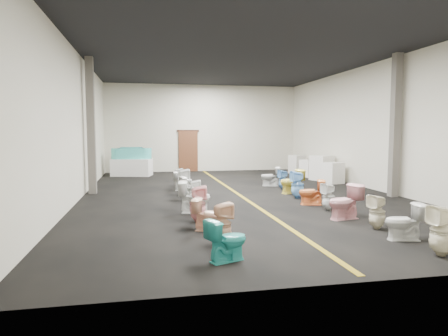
{
  "coord_description": "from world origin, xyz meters",
  "views": [
    {
      "loc": [
        -3.01,
        -12.84,
        2.06
      ],
      "look_at": [
        -0.27,
        1.0,
        0.78
      ],
      "focal_mm": 32.0,
      "sensor_mm": 36.0,
      "label": 1
    }
  ],
  "objects_px": {
    "appliance_crate_b": "(322,168)",
    "toilet_right_3": "(345,202)",
    "toilet_left_2": "(209,215)",
    "toilet_right_8": "(283,180)",
    "appliance_crate_c": "(309,168)",
    "toilet_left_8": "(183,181)",
    "display_table": "(132,167)",
    "toilet_left_5": "(195,193)",
    "toilet_right_7": "(292,182)",
    "appliance_crate_a": "(333,173)",
    "appliance_crate_d": "(297,164)",
    "toilet_left_6": "(192,188)",
    "toilet_right_4": "(328,197)",
    "toilet_left_0": "(227,240)",
    "toilet_left_7": "(183,182)",
    "toilet_left_4": "(195,197)",
    "toilet_left_3": "(198,204)",
    "toilet_right_6": "(297,185)",
    "toilet_left_9": "(178,177)",
    "toilet_right_0": "(442,231)",
    "toilet_right_9": "(270,176)",
    "toilet_left_1": "(222,224)",
    "bathtub": "(132,153)",
    "toilet_right_2": "(377,212)",
    "toilet_right_5": "(311,192)",
    "toilet_right_1": "(404,222)"
  },
  "relations": [
    {
      "from": "toilet_right_2",
      "to": "toilet_right_3",
      "type": "distance_m",
      "value": 1.04
    },
    {
      "from": "appliance_crate_c",
      "to": "toilet_right_7",
      "type": "height_order",
      "value": "toilet_right_7"
    },
    {
      "from": "toilet_left_6",
      "to": "toilet_right_2",
      "type": "bearing_deg",
      "value": -153.47
    },
    {
      "from": "bathtub",
      "to": "toilet_left_8",
      "type": "xyz_separation_m",
      "value": [
        1.92,
        -5.18,
        -0.74
      ]
    },
    {
      "from": "toilet_right_1",
      "to": "toilet_left_5",
      "type": "bearing_deg",
      "value": -129.79
    },
    {
      "from": "toilet_left_2",
      "to": "toilet_right_8",
      "type": "distance_m",
      "value": 6.4
    },
    {
      "from": "appliance_crate_c",
      "to": "toilet_right_9",
      "type": "distance_m",
      "value": 3.82
    },
    {
      "from": "toilet_left_0",
      "to": "toilet_left_2",
      "type": "relative_size",
      "value": 1.02
    },
    {
      "from": "toilet_left_7",
      "to": "toilet_left_8",
      "type": "height_order",
      "value": "toilet_left_7"
    },
    {
      "from": "toilet_left_4",
      "to": "toilet_right_8",
      "type": "bearing_deg",
      "value": -34.07
    },
    {
      "from": "toilet_right_7",
      "to": "toilet_right_8",
      "type": "xyz_separation_m",
      "value": [
        0.02,
        0.88,
        -0.05
      ]
    },
    {
      "from": "appliance_crate_c",
      "to": "toilet_left_6",
      "type": "distance_m",
      "value": 7.95
    },
    {
      "from": "toilet_left_3",
      "to": "toilet_left_4",
      "type": "relative_size",
      "value": 1.03
    },
    {
      "from": "toilet_right_9",
      "to": "toilet_right_2",
      "type": "bearing_deg",
      "value": 18.14
    },
    {
      "from": "toilet_left_8",
      "to": "toilet_right_5",
      "type": "relative_size",
      "value": 0.93
    },
    {
      "from": "appliance_crate_a",
      "to": "toilet_left_9",
      "type": "height_order",
      "value": "appliance_crate_a"
    },
    {
      "from": "appliance_crate_c",
      "to": "toilet_left_0",
      "type": "bearing_deg",
      "value": -119.1
    },
    {
      "from": "toilet_left_2",
      "to": "display_table",
      "type": "bearing_deg",
      "value": 33.27
    },
    {
      "from": "display_table",
      "to": "toilet_left_5",
      "type": "distance_m",
      "value": 8.39
    },
    {
      "from": "toilet_right_6",
      "to": "toilet_right_9",
      "type": "bearing_deg",
      "value": 178.79
    },
    {
      "from": "toilet_left_0",
      "to": "toilet_left_5",
      "type": "relative_size",
      "value": 0.96
    },
    {
      "from": "appliance_crate_c",
      "to": "toilet_left_9",
      "type": "relative_size",
      "value": 1.11
    },
    {
      "from": "toilet_left_3",
      "to": "toilet_right_6",
      "type": "bearing_deg",
      "value": -51.22
    },
    {
      "from": "appliance_crate_d",
      "to": "toilet_left_8",
      "type": "height_order",
      "value": "appliance_crate_d"
    },
    {
      "from": "appliance_crate_d",
      "to": "toilet_right_6",
      "type": "xyz_separation_m",
      "value": [
        -2.79,
        -7.08,
        -0.03
      ]
    },
    {
      "from": "toilet_left_6",
      "to": "toilet_right_4",
      "type": "relative_size",
      "value": 0.99
    },
    {
      "from": "toilet_left_1",
      "to": "toilet_right_7",
      "type": "height_order",
      "value": "toilet_right_7"
    },
    {
      "from": "appliance_crate_a",
      "to": "appliance_crate_d",
      "type": "distance_m",
      "value": 3.88
    },
    {
      "from": "toilet_left_3",
      "to": "toilet_right_5",
      "type": "relative_size",
      "value": 1.17
    },
    {
      "from": "appliance_crate_b",
      "to": "display_table",
      "type": "bearing_deg",
      "value": 157.47
    },
    {
      "from": "display_table",
      "to": "appliance_crate_a",
      "type": "bearing_deg",
      "value": -28.75
    },
    {
      "from": "appliance_crate_c",
      "to": "toilet_left_8",
      "type": "height_order",
      "value": "appliance_crate_c"
    },
    {
      "from": "display_table",
      "to": "toilet_right_1",
      "type": "distance_m",
      "value": 13.66
    },
    {
      "from": "appliance_crate_c",
      "to": "toilet_right_1",
      "type": "distance_m",
      "value": 10.81
    },
    {
      "from": "toilet_left_8",
      "to": "toilet_right_1",
      "type": "height_order",
      "value": "toilet_right_1"
    },
    {
      "from": "toilet_right_4",
      "to": "toilet_right_9",
      "type": "relative_size",
      "value": 0.98
    },
    {
      "from": "toilet_left_4",
      "to": "toilet_left_3",
      "type": "bearing_deg",
      "value": -170.85
    },
    {
      "from": "bathtub",
      "to": "toilet_right_5",
      "type": "bearing_deg",
      "value": -55.07
    },
    {
      "from": "appliance_crate_b",
      "to": "toilet_right_3",
      "type": "height_order",
      "value": "appliance_crate_b"
    },
    {
      "from": "toilet_left_2",
      "to": "toilet_left_1",
      "type": "bearing_deg",
      "value": -152.72
    },
    {
      "from": "appliance_crate_c",
      "to": "appliance_crate_d",
      "type": "distance_m",
      "value": 1.52
    },
    {
      "from": "toilet_right_1",
      "to": "toilet_right_3",
      "type": "distance_m",
      "value": 1.92
    },
    {
      "from": "toilet_left_0",
      "to": "toilet_right_4",
      "type": "bearing_deg",
      "value": -65.72
    },
    {
      "from": "toilet_left_5",
      "to": "toilet_right_7",
      "type": "distance_m",
      "value": 3.77
    },
    {
      "from": "display_table",
      "to": "toilet_left_7",
      "type": "distance_m",
      "value": 6.48
    },
    {
      "from": "toilet_left_3",
      "to": "toilet_left_7",
      "type": "relative_size",
      "value": 0.98
    },
    {
      "from": "appliance_crate_d",
      "to": "appliance_crate_b",
      "type": "bearing_deg",
      "value": -90.0
    },
    {
      "from": "toilet_left_4",
      "to": "appliance_crate_b",
      "type": "bearing_deg",
      "value": -34.3
    },
    {
      "from": "toilet_right_8",
      "to": "appliance_crate_d",
      "type": "bearing_deg",
      "value": 143.64
    },
    {
      "from": "toilet_left_4",
      "to": "toilet_right_0",
      "type": "distance_m",
      "value": 5.64
    }
  ]
}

